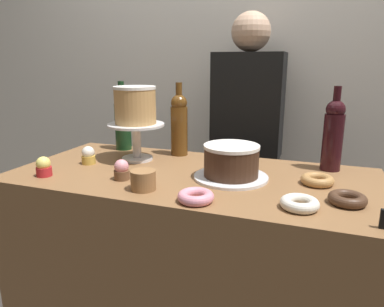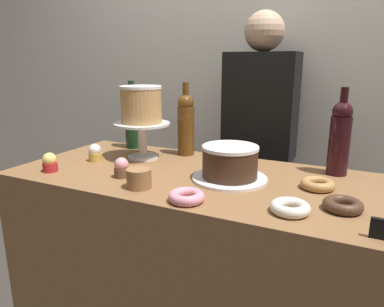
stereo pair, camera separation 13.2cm
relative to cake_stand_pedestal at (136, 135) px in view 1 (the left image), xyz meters
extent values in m
cube|color=silver|center=(0.29, 0.79, 0.25)|extent=(6.00, 0.05, 2.60)
cube|color=brown|center=(0.29, -0.11, -0.58)|extent=(1.37, 0.64, 0.94)
cylinder|color=silver|center=(0.00, 0.00, -0.10)|extent=(0.13, 0.13, 0.01)
cylinder|color=silver|center=(0.00, 0.00, -0.03)|extent=(0.04, 0.04, 0.14)
cylinder|color=silver|center=(0.00, 0.00, 0.05)|extent=(0.24, 0.24, 0.01)
cylinder|color=tan|center=(0.00, 0.00, 0.12)|extent=(0.17, 0.17, 0.14)
cylinder|color=white|center=(0.00, 0.00, 0.20)|extent=(0.18, 0.18, 0.01)
cylinder|color=white|center=(0.44, -0.11, -0.10)|extent=(0.27, 0.27, 0.01)
cylinder|color=#3D2619|center=(0.44, -0.11, -0.05)|extent=(0.20, 0.20, 0.10)
cylinder|color=white|center=(0.44, -0.11, 0.01)|extent=(0.20, 0.20, 0.01)
cylinder|color=black|center=(0.78, 0.13, 0.00)|extent=(0.08, 0.08, 0.22)
sphere|color=black|center=(0.78, 0.13, 0.13)|extent=(0.07, 0.07, 0.07)
cylinder|color=black|center=(0.78, 0.13, 0.18)|extent=(0.03, 0.03, 0.08)
cylinder|color=#193D1E|center=(-0.15, 0.15, 0.00)|extent=(0.08, 0.08, 0.22)
sphere|color=#193D1E|center=(-0.15, 0.15, 0.13)|extent=(0.07, 0.07, 0.07)
cylinder|color=#193D1E|center=(-0.15, 0.15, 0.18)|extent=(0.03, 0.03, 0.08)
cylinder|color=#5B3814|center=(0.14, 0.14, 0.00)|extent=(0.08, 0.08, 0.22)
sphere|color=#5B3814|center=(0.14, 0.14, 0.13)|extent=(0.07, 0.07, 0.07)
cylinder|color=#5B3814|center=(0.14, 0.14, 0.18)|extent=(0.03, 0.03, 0.08)
cylinder|color=gold|center=(-0.16, -0.12, -0.09)|extent=(0.06, 0.06, 0.03)
sphere|color=white|center=(-0.16, -0.12, -0.06)|extent=(0.05, 0.05, 0.05)
cylinder|color=red|center=(-0.22, -0.32, -0.09)|extent=(0.06, 0.06, 0.03)
sphere|color=#EFDB6B|center=(-0.22, -0.32, -0.06)|extent=(0.05, 0.05, 0.05)
cylinder|color=brown|center=(0.08, -0.25, -0.09)|extent=(0.06, 0.06, 0.03)
sphere|color=pink|center=(0.08, -0.25, -0.06)|extent=(0.05, 0.05, 0.05)
torus|color=#472D1E|center=(0.83, -0.23, -0.09)|extent=(0.11, 0.11, 0.03)
torus|color=#B27F47|center=(0.74, -0.07, -0.09)|extent=(0.11, 0.11, 0.03)
torus|color=silver|center=(0.69, -0.31, -0.09)|extent=(0.11, 0.11, 0.03)
torus|color=pink|center=(0.40, -0.36, -0.09)|extent=(0.11, 0.11, 0.03)
cylinder|color=olive|center=(0.20, -0.32, -0.10)|extent=(0.08, 0.08, 0.01)
cylinder|color=olive|center=(0.20, -0.32, -0.09)|extent=(0.08, 0.08, 0.01)
cylinder|color=olive|center=(0.20, -0.32, -0.08)|extent=(0.08, 0.08, 0.01)
cylinder|color=olive|center=(0.20, -0.32, -0.07)|extent=(0.08, 0.08, 0.01)
cylinder|color=olive|center=(0.20, -0.32, -0.06)|extent=(0.08, 0.08, 0.01)
cylinder|color=olive|center=(0.20, -0.32, -0.05)|extent=(0.08, 0.08, 0.01)
cube|color=black|center=(0.37, 0.56, -0.62)|extent=(0.28, 0.18, 0.85)
cube|color=black|center=(0.37, 0.56, 0.08)|extent=(0.36, 0.22, 0.55)
sphere|color=tan|center=(0.37, 0.56, 0.45)|extent=(0.20, 0.20, 0.20)
camera|label=1|loc=(0.73, -1.31, 0.30)|focal=33.06mm
camera|label=2|loc=(0.85, -1.26, 0.30)|focal=33.06mm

